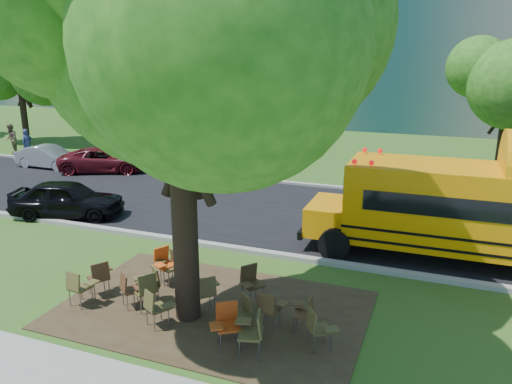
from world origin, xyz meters
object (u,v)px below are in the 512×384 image
at_px(chair_3, 150,281).
at_px(chair_7, 318,326).
at_px(chair_11, 206,290).
at_px(chair_6, 253,330).
at_px(chair_9, 171,263).
at_px(chair_4, 155,305).
at_px(chair_10, 163,262).
at_px(chair_0, 79,285).
at_px(pedestrian_b, 11,139).
at_px(chair_8, 100,275).
at_px(chair_14, 241,309).
at_px(chair_5, 227,321).
at_px(bg_car_red, 105,160).
at_px(black_car, 67,199).
at_px(chair_13, 269,307).
at_px(pedestrian_a, 27,144).
at_px(chair_12, 251,281).
at_px(chair_2, 146,287).
at_px(chair_15, 305,311).
at_px(main_tree, 177,29).
at_px(chair_1, 130,287).

xyz_separation_m(chair_3, chair_7, (4.21, -0.52, -0.02)).
relative_size(chair_3, chair_11, 0.97).
height_order(chair_6, chair_9, chair_6).
xyz_separation_m(chair_4, chair_10, (-1.01, 2.01, 0.04)).
relative_size(chair_0, chair_7, 1.04).
relative_size(chair_6, chair_10, 1.02).
bearing_deg(pedestrian_b, chair_8, 8.07).
height_order(chair_6, chair_14, chair_6).
distance_m(chair_5, bg_car_red, 16.99).
distance_m(chair_8, black_car, 6.89).
relative_size(chair_13, bg_car_red, 0.20).
height_order(chair_9, pedestrian_a, pedestrian_a).
height_order(chair_4, chair_12, chair_12).
height_order(chair_9, chair_14, chair_9).
height_order(chair_3, chair_4, chair_3).
bearing_deg(pedestrian_a, chair_2, -112.50).
bearing_deg(chair_4, chair_14, 47.06).
distance_m(chair_9, chair_13, 3.35).
bearing_deg(chair_6, chair_15, -46.77).
bearing_deg(chair_10, chair_9, 124.16).
relative_size(main_tree, chair_2, 10.24).
height_order(chair_11, pedestrian_a, pedestrian_a).
xyz_separation_m(chair_5, bg_car_red, (-12.07, 11.96, 0.01)).
height_order(chair_14, bg_car_red, bg_car_red).
distance_m(chair_1, black_car, 7.82).
relative_size(chair_2, chair_6, 1.00).
height_order(chair_15, bg_car_red, bg_car_red).
bearing_deg(chair_2, black_car, 85.39).
bearing_deg(chair_9, black_car, -3.30).
relative_size(chair_10, black_car, 0.24).
distance_m(chair_1, chair_3, 0.51).
bearing_deg(chair_10, chair_5, 78.34).
height_order(chair_1, chair_13, chair_1).
xyz_separation_m(main_tree, chair_2, (-1.03, -0.07, -5.64)).
height_order(chair_3, chair_5, chair_5).
height_order(chair_8, chair_11, chair_11).
height_order(chair_1, chair_7, chair_7).
bearing_deg(main_tree, chair_15, 7.02).
distance_m(chair_15, black_car, 11.11).
xyz_separation_m(chair_1, chair_15, (4.09, 0.45, -0.02)).
bearing_deg(chair_2, bg_car_red, 72.99).
height_order(chair_1, chair_3, chair_3).
bearing_deg(black_car, chair_12, -129.57).
relative_size(chair_3, chair_14, 1.08).
bearing_deg(chair_7, bg_car_red, -164.78).
bearing_deg(chair_8, chair_7, -60.98).
height_order(chair_8, pedestrian_b, pedestrian_b).
xyz_separation_m(chair_10, chair_15, (4.08, -1.02, -0.07)).
xyz_separation_m(chair_2, chair_6, (2.96, -0.82, 0.00)).
bearing_deg(chair_10, pedestrian_b, -97.76).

